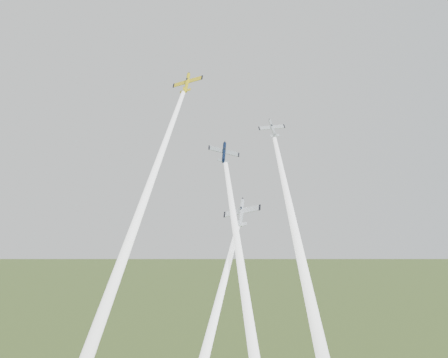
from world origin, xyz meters
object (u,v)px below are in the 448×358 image
plane_navy (224,152)px  plane_silver_right (272,128)px  plane_silver_low (241,213)px  plane_yellow (187,83)px

plane_navy → plane_silver_right: bearing=19.3°
plane_navy → plane_silver_low: size_ratio=0.85×
plane_yellow → plane_navy: (9.32, -7.93, -17.90)m
plane_navy → plane_silver_low: 15.43m
plane_silver_low → plane_silver_right: bearing=83.1°
plane_silver_right → plane_silver_low: size_ratio=0.75×
plane_navy → plane_silver_right: (11.27, 7.40, 6.52)m
plane_silver_right → plane_navy: bearing=-160.5°
plane_yellow → plane_silver_right: 23.53m
plane_navy → plane_silver_right: plane_silver_right is taller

